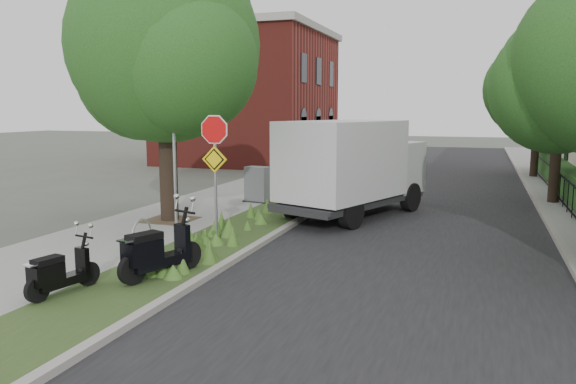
% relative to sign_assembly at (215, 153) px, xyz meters
% --- Properties ---
extents(ground, '(120.00, 120.00, 0.00)m').
position_rel_sign_assembly_xyz_m(ground, '(1.40, -0.58, -2.33)').
color(ground, '#4C5147').
rests_on(ground, ground).
extents(sidewalk_near, '(3.50, 60.00, 0.12)m').
position_rel_sign_assembly_xyz_m(sidewalk_near, '(-2.85, 9.42, -2.27)').
color(sidewalk_near, gray).
rests_on(sidewalk_near, ground).
extents(verge, '(2.00, 60.00, 0.12)m').
position_rel_sign_assembly_xyz_m(verge, '(-0.10, 9.42, -2.27)').
color(verge, '#2C4B20').
rests_on(verge, ground).
extents(kerb_near, '(0.20, 60.00, 0.13)m').
position_rel_sign_assembly_xyz_m(kerb_near, '(0.90, 9.42, -2.26)').
color(kerb_near, '#9E9991').
rests_on(kerb_near, ground).
extents(road, '(7.00, 60.00, 0.01)m').
position_rel_sign_assembly_xyz_m(road, '(4.40, 9.42, -2.32)').
color(road, black).
rests_on(road, ground).
extents(kerb_far, '(0.20, 60.00, 0.13)m').
position_rel_sign_assembly_xyz_m(kerb_far, '(7.90, 9.42, -2.26)').
color(kerb_far, '#9E9991').
rests_on(kerb_far, ground).
extents(street_tree_main, '(6.21, 5.54, 7.66)m').
position_rel_sign_assembly_xyz_m(street_tree_main, '(-2.68, 2.28, 2.48)').
color(street_tree_main, black).
rests_on(street_tree_main, ground).
extents(bare_post, '(0.08, 0.08, 4.00)m').
position_rel_sign_assembly_xyz_m(bare_post, '(-1.80, 1.22, -0.21)').
color(bare_post, '#A5A8AD').
rests_on(bare_post, ground).
extents(bike_hoop, '(0.06, 0.78, 0.77)m').
position_rel_sign_assembly_xyz_m(bike_hoop, '(-1.30, -1.18, -1.83)').
color(bike_hoop, '#A5A8AD').
rests_on(bike_hoop, ground).
extents(sign_assembly, '(0.94, 0.08, 3.22)m').
position_rel_sign_assembly_xyz_m(sign_assembly, '(0.00, 0.00, 0.00)').
color(sign_assembly, '#A5A8AD').
rests_on(sign_assembly, ground).
extents(fence_far, '(0.04, 24.00, 1.00)m').
position_rel_sign_assembly_xyz_m(fence_far, '(8.60, 9.42, -1.66)').
color(fence_far, black).
rests_on(fence_far, ground).
extents(brick_building, '(9.40, 10.40, 8.30)m').
position_rel_sign_assembly_xyz_m(brick_building, '(-8.10, 21.42, 1.88)').
color(brick_building, maroon).
rests_on(brick_building, ground).
extents(far_tree_b, '(4.83, 4.31, 6.56)m').
position_rel_sign_assembly_xyz_m(far_tree_b, '(8.34, 9.46, 2.04)').
color(far_tree_b, black).
rests_on(far_tree_b, ground).
extents(far_tree_c, '(4.37, 3.89, 5.93)m').
position_rel_sign_assembly_xyz_m(far_tree_c, '(8.34, 17.46, 1.63)').
color(far_tree_c, black).
rests_on(far_tree_c, ground).
extents(scooter_near, '(0.51, 1.51, 0.72)m').
position_rel_sign_assembly_xyz_m(scooter_near, '(-0.93, -4.36, -1.86)').
color(scooter_near, black).
rests_on(scooter_near, ground).
extents(scooter_far, '(0.85, 1.86, 0.92)m').
position_rel_sign_assembly_xyz_m(scooter_far, '(0.10, -2.93, -1.76)').
color(scooter_far, black).
rests_on(scooter_far, ground).
extents(box_truck, '(3.98, 6.04, 2.56)m').
position_rel_sign_assembly_xyz_m(box_truck, '(2.19, 5.03, -0.66)').
color(box_truck, '#262628').
rests_on(box_truck, ground).
extents(utility_cabinet, '(1.02, 0.78, 1.23)m').
position_rel_sign_assembly_xyz_m(utility_cabinet, '(-1.40, 6.13, -1.62)').
color(utility_cabinet, '#262628').
rests_on(utility_cabinet, ground).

